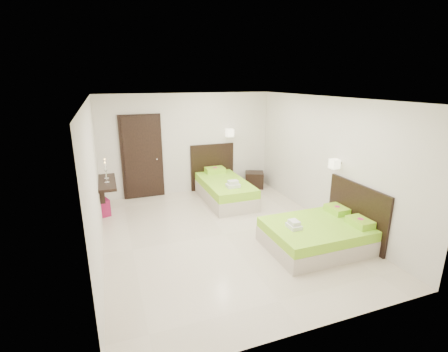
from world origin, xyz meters
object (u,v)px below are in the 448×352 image
object	(u,v)px
bed_single	(224,188)
ottoman	(99,208)
bed_double	(320,233)
nightstand	(254,180)

from	to	relation	value
bed_single	ottoman	world-z (taller)	bed_single
bed_double	nightstand	xyz separation A→B (m)	(0.35, 3.48, -0.04)
nightstand	bed_single	bearing A→B (deg)	-128.34
nightstand	ottoman	xyz separation A→B (m)	(-4.09, -0.62, -0.03)
ottoman	bed_single	bearing A→B (deg)	0.18
bed_single	nightstand	xyz separation A→B (m)	(1.14, 0.61, -0.08)
nightstand	ottoman	bearing A→B (deg)	-147.86
bed_double	ottoman	xyz separation A→B (m)	(-3.74, 2.86, -0.07)
bed_single	bed_double	world-z (taller)	bed_single
bed_double	nightstand	size ratio (longest dim) A/B	3.56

